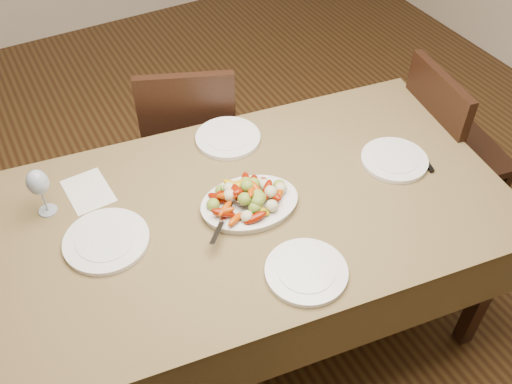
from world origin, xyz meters
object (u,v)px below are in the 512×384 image
object	(u,v)px
serving_platter	(250,205)
plate_left	(106,241)
dining_table	(256,268)
chair_right	(456,153)
wine_glass	(41,191)
chair_far	(191,136)
plate_far	(228,138)
plate_near	(306,272)
plate_right	(394,160)

from	to	relation	value
serving_platter	plate_left	xyz separation A→B (m)	(-0.51, 0.09, -0.00)
dining_table	chair_right	distance (m)	1.13
chair_right	wine_glass	world-z (taller)	wine_glass
plate_left	chair_far	bearing A→B (deg)	49.67
serving_platter	plate_far	distance (m)	0.39
plate_near	plate_left	bearing A→B (deg)	140.33
plate_right	plate_far	world-z (taller)	same
wine_glass	chair_right	bearing A→B (deg)	-7.82
plate_left	plate_right	size ratio (longest dim) A/B	1.12
dining_table	serving_platter	distance (m)	0.39
chair_right	plate_right	xyz separation A→B (m)	(-0.54, -0.14, 0.29)
plate_left	plate_far	distance (m)	0.68
dining_table	serving_platter	world-z (taller)	serving_platter
dining_table	plate_near	distance (m)	0.52
chair_right	plate_far	world-z (taller)	chair_right
plate_right	plate_near	bearing A→B (deg)	-153.52
plate_near	plate_far	bearing A→B (deg)	83.59
chair_far	plate_right	size ratio (longest dim) A/B	3.64
chair_far	wine_glass	size ratio (longest dim) A/B	4.64
chair_far	chair_right	size ratio (longest dim) A/B	1.00
plate_far	plate_near	world-z (taller)	same
chair_far	plate_left	xyz separation A→B (m)	(-0.61, -0.71, 0.29)
plate_far	dining_table	bearing A→B (deg)	-101.24
wine_glass	chair_far	bearing A→B (deg)	32.29
dining_table	serving_platter	size ratio (longest dim) A/B	5.33
chair_far	serving_platter	size ratio (longest dim) A/B	2.75
plate_right	chair_far	bearing A→B (deg)	121.04
plate_right	plate_near	distance (m)	0.66
chair_right	plate_right	bearing A→B (deg)	113.56
serving_platter	plate_near	xyz separation A→B (m)	(0.02, -0.35, -0.00)
serving_platter	plate_near	size ratio (longest dim) A/B	1.27
plate_near	wine_glass	distance (m)	0.96
plate_far	plate_right	bearing A→B (deg)	-40.27
plate_near	wine_glass	xyz separation A→B (m)	(-0.67, 0.68, 0.09)
chair_right	plate_far	size ratio (longest dim) A/B	3.58
chair_far	plate_right	distance (m)	1.04
dining_table	chair_far	xyz separation A→B (m)	(0.07, 0.80, 0.10)
dining_table	plate_near	xyz separation A→B (m)	(-0.01, -0.35, 0.39)
chair_far	dining_table	bearing A→B (deg)	107.29
plate_left	serving_platter	bearing A→B (deg)	-9.57
chair_far	serving_platter	distance (m)	0.86
plate_left	wine_glass	size ratio (longest dim) A/B	1.43
dining_table	plate_near	world-z (taller)	plate_near
dining_table	serving_platter	bearing A→B (deg)	-176.81
chair_far	wine_glass	world-z (taller)	wine_glass
plate_left	wine_glass	bearing A→B (deg)	119.68
chair_right	plate_far	bearing A→B (deg)	83.55
serving_platter	plate_far	world-z (taller)	serving_platter
plate_left	plate_near	size ratio (longest dim) A/B	1.08
chair_far	plate_left	distance (m)	0.98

